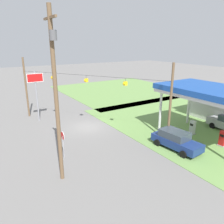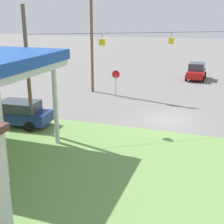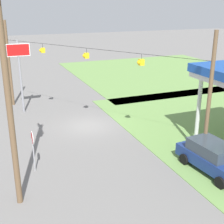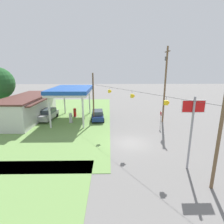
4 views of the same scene
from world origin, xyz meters
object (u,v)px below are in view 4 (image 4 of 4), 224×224
Objects in this scene: gas_station_canopy at (72,91)px; gas_station_store at (28,108)px; stop_sign_overhead at (192,119)px; fuel_pump_far at (75,113)px; car_at_pumps_rear at (48,114)px; utility_pole_main at (165,82)px; stop_sign_roadside at (161,116)px; fuel_pump_near at (71,118)px; car_at_pumps_front at (98,115)px.

gas_station_store is at bearing 86.93° from gas_station_canopy.
gas_station_canopy is at bearing 40.71° from stop_sign_overhead.
gas_station_store is at bearing 99.88° from fuel_pump_far.
car_at_pumps_rear is 0.44× the size of utility_pole_main.
stop_sign_roadside is at bearing 157.37° from utility_pole_main.
car_at_pumps_rear is (-0.27, -3.45, -1.09)m from gas_station_store.
utility_pole_main reaches higher than stop_sign_roadside.
car_at_pumps_rear is at bearing -103.68° from stop_sign_roadside.
gas_station_canopy is 20.05m from stop_sign_overhead.
car_at_pumps_rear is 23.38m from stop_sign_overhead.
fuel_pump_near is at bearing 180.00° from fuel_pump_far.
stop_sign_roadside is (-3.93, -9.58, 0.91)m from car_at_pumps_front.
gas_station_canopy reaches higher than car_at_pumps_rear.
fuel_pump_near is 19.12m from stop_sign_overhead.
stop_sign_roadside is at bearing -100.26° from fuel_pump_near.
fuel_pump_near is 4.47m from car_at_pumps_front.
car_at_pumps_front is (1.43, -4.24, 0.16)m from fuel_pump_near.
stop_sign_roadside is at bearing -116.93° from car_at_pumps_front.
fuel_pump_near is 0.13× the size of utility_pole_main.
car_at_pumps_rear is (1.89, 4.23, 0.20)m from fuel_pump_near.
fuel_pump_near is 0.32× the size of car_at_pumps_front.
stop_sign_roadside is 11.29m from stop_sign_overhead.
stop_sign_overhead is at bearing 172.04° from utility_pole_main.
utility_pole_main is (-1.56, -19.22, 5.61)m from car_at_pumps_rear.
car_at_pumps_rear is at bearing 110.83° from fuel_pump_far.
car_at_pumps_front is 17.67m from stop_sign_overhead.
stop_sign_roadside is at bearing -107.09° from gas_station_canopy.
stop_sign_roadside is (-4.25, -13.82, -3.16)m from gas_station_canopy.
gas_station_canopy is 5.84m from car_at_pumps_rear.
gas_station_store is 5.81× the size of stop_sign_roadside.
car_at_pumps_rear reaches higher than fuel_pump_far.
stop_sign_overhead is (-15.60, -20.74, 2.45)m from gas_station_store.
fuel_pump_near is (-1.75, -0.00, -4.23)m from gas_station_canopy.
gas_station_store is 2.27× the size of stop_sign_overhead.
car_at_pumps_front is (-2.06, -4.24, 0.16)m from fuel_pump_far.
fuel_pump_far is at bearing -0.05° from gas_station_canopy.
car_at_pumps_front is at bearing -115.98° from fuel_pump_far.
gas_station_canopy reaches higher than gas_station_store.
gas_station_canopy is 14.80m from stop_sign_roadside.
utility_pole_main is (2.83, -1.18, 4.74)m from stop_sign_roadside.
car_at_pumps_rear is at bearing -94.48° from gas_station_store.
gas_station_store is 21.99m from stop_sign_roadside.
fuel_pump_far is 4.53m from car_at_pumps_rear.
utility_pole_main reaches higher than fuel_pump_near.
fuel_pump_near is 1.00× the size of fuel_pump_far.
fuel_pump_far is 0.30× the size of car_at_pumps_rear.
fuel_pump_near is at bearing 70.75° from car_at_pumps_rear.
gas_station_store is 2.77× the size of car_at_pumps_rear.
gas_station_store is at bearing -102.24° from stop_sign_roadside.
fuel_pump_far is 4.72m from car_at_pumps_front.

